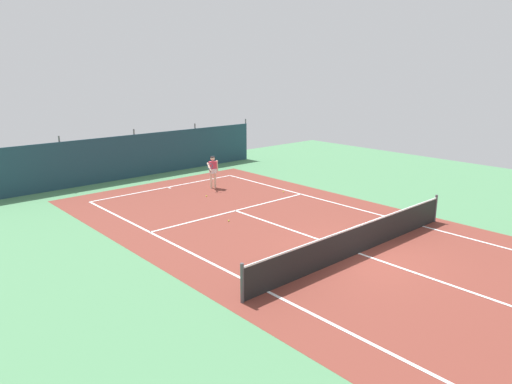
# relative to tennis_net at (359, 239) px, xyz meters

# --- Properties ---
(ground_plane) EXTENTS (36.00, 36.00, 0.00)m
(ground_plane) POSITION_rel_tennis_net_xyz_m (0.00, 0.00, -0.51)
(ground_plane) COLOR #4C8456
(court_surface) EXTENTS (11.02, 26.60, 0.01)m
(court_surface) POSITION_rel_tennis_net_xyz_m (0.00, 0.00, -0.51)
(court_surface) COLOR brown
(court_surface) RESTS_ON ground
(tennis_net) EXTENTS (10.12, 0.10, 1.10)m
(tennis_net) POSITION_rel_tennis_net_xyz_m (0.00, 0.00, 0.00)
(tennis_net) COLOR black
(tennis_net) RESTS_ON ground
(back_fence) EXTENTS (16.30, 0.98, 2.70)m
(back_fence) POSITION_rel_tennis_net_xyz_m (-0.00, 15.62, 0.16)
(back_fence) COLOR #1E3D4C
(back_fence) RESTS_ON ground
(tennis_player) EXTENTS (0.83, 0.67, 1.64)m
(tennis_player) POSITION_rel_tennis_net_xyz_m (1.68, 10.24, 0.45)
(tennis_player) COLOR beige
(tennis_player) RESTS_ON ground
(tennis_ball_near_player) EXTENTS (0.07, 0.07, 0.07)m
(tennis_ball_near_player) POSITION_rel_tennis_net_xyz_m (-1.11, 5.46, -0.48)
(tennis_ball_near_player) COLOR #CCDB33
(tennis_ball_near_player) RESTS_ON ground
(tennis_ball_midcourt) EXTENTS (0.07, 0.07, 0.07)m
(tennis_ball_midcourt) POSITION_rel_tennis_net_xyz_m (0.43, 9.10, -0.48)
(tennis_ball_midcourt) COLOR #CCDB33
(tennis_ball_midcourt) RESTS_ON ground
(tennis_ball_by_sideline) EXTENTS (0.07, 0.07, 0.07)m
(tennis_ball_by_sideline) POSITION_rel_tennis_net_xyz_m (3.75, 7.24, -0.48)
(tennis_ball_by_sideline) COLOR #CCDB33
(tennis_ball_by_sideline) RESTS_ON ground
(parked_car) EXTENTS (2.17, 4.28, 1.68)m
(parked_car) POSITION_rel_tennis_net_xyz_m (3.52, 17.91, 0.33)
(parked_car) COLOR navy
(parked_car) RESTS_ON ground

